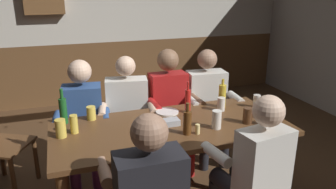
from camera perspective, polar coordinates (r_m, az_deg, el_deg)
The scene contains 23 objects.
back_wall_wainscot at distance 5.64m, azimuth -9.50°, elevation 4.08°, with size 5.98×0.12×0.98m, color brown.
dining_table at distance 2.81m, azimuth 0.58°, elevation -7.22°, with size 1.95×0.89×0.76m.
person_0 at distance 3.31m, azimuth -14.38°, elevation -3.55°, with size 0.54×0.56×1.21m.
person_1 at distance 3.35m, azimuth -6.95°, elevation -2.98°, with size 0.59×0.57×1.21m.
person_2 at distance 3.45m, azimuth 0.43°, elevation -1.69°, with size 0.53×0.54×1.26m.
person_3 at distance 3.62m, azimuth 6.83°, elevation -1.00°, with size 0.57×0.55×1.22m.
person_5 at distance 2.44m, azimuth 14.41°, elevation -12.10°, with size 0.54×0.57×1.23m.
table_candle at distance 2.62m, azimuth 5.09°, elevation -5.93°, with size 0.04×0.04×0.08m, color #F9E08C.
condiment_caddy at distance 2.78m, azimuth 0.54°, elevation -4.75°, with size 0.14×0.10×0.05m, color #B2B7BC.
plate_0 at distance 3.03m, azimuth -0.15°, elevation -3.00°, with size 0.21×0.21×0.01m, color white.
bottle_0 at distance 3.18m, azimuth 9.28°, elevation -0.20°, with size 0.07×0.07×0.28m.
bottle_1 at distance 2.59m, azimuth 3.34°, elevation -4.73°, with size 0.07×0.07×0.26m.
bottle_2 at distance 2.91m, azimuth -17.54°, elevation -2.55°, with size 0.06×0.06×0.30m.
bottle_3 at distance 3.01m, azimuth 3.41°, elevation -1.03°, with size 0.05×0.05×0.29m.
pint_glass_0 at distance 2.72m, azimuth -15.83°, elevation -4.91°, with size 0.06×0.06×0.15m, color #E5C64C.
pint_glass_1 at distance 3.25m, azimuth 14.98°, elevation -1.11°, with size 0.07×0.07×0.12m, color white.
pint_glass_2 at distance 2.72m, azimuth 8.34°, elevation -4.28°, with size 0.08×0.08×0.15m, color white.
pint_glass_3 at distance 2.87m, azimuth 13.51°, elevation -3.53°, with size 0.08×0.08×0.14m, color #4C2D19.
pint_glass_4 at distance 2.68m, azimuth -17.94°, elevation -5.55°, with size 0.08×0.08×0.14m, color #E5C64C.
pint_glass_5 at distance 3.10m, azimuth 9.11°, elevation -1.65°, with size 0.07×0.07×0.13m, color white.
pint_glass_6 at distance 2.87m, azimuth 17.49°, elevation -3.69°, with size 0.06×0.06×0.16m, color white.
pint_glass_7 at distance 2.95m, azimuth -13.05°, elevation -3.12°, with size 0.08×0.08×0.12m, color #E5C64C.
pint_glass_8 at distance 3.01m, azimuth 16.44°, elevation -2.87°, with size 0.07×0.07×0.13m, color #4C2D19.
Camera 1 is at (-0.83, -2.57, 1.89)m, focal length 35.53 mm.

